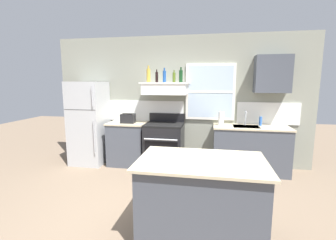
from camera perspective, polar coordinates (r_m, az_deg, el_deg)
The scene contains 18 objects.
ground_plane at distance 3.39m, azimuth -3.11°, elevation -22.08°, with size 16.00×16.00×0.00m, color #7A6651.
back_wall at distance 5.10m, azimuth 3.01°, elevation 4.58°, with size 5.40×0.11×2.70m.
refrigerator at distance 5.40m, azimuth -18.36°, elevation -0.67°, with size 0.70×0.72×1.76m.
counter_left_of_stove at distance 5.19m, azimuth -9.52°, elevation -5.49°, with size 0.79×0.63×0.91m.
toaster at distance 5.01m, azimuth -9.54°, elevation 0.42°, with size 0.30×0.20×0.19m.
stove_range at distance 4.95m, azimuth -0.88°, elevation -6.01°, with size 0.76×0.69×1.09m.
range_hood_shelf at distance 4.87m, azimuth -0.69°, elevation 7.57°, with size 0.96×0.52×0.24m.
bottle_champagne_gold_foil at distance 4.90m, azimuth -4.68°, elevation 10.61°, with size 0.08×0.08×0.33m.
bottle_balsamic_dark at distance 4.85m, azimuth -2.70°, elevation 10.25°, with size 0.06×0.06×0.25m.
bottle_blue_liqueur at distance 4.81m, azimuth -0.86°, elevation 10.42°, with size 0.07×0.07×0.28m.
bottle_olive_oil_square at distance 4.90m, azimuth 1.46°, elevation 10.20°, with size 0.06×0.06×0.24m.
bottle_dark_green_wine at distance 4.77m, azimuth 3.09°, elevation 10.46°, with size 0.07×0.07×0.29m.
counter_right_with_sink at distance 4.95m, azimuth 19.02°, elevation -6.60°, with size 1.43×0.63×0.91m.
sink_faucet at distance 4.90m, azimuth 18.09°, elevation 0.80°, with size 0.03×0.17×0.28m.
paper_towel_roll at distance 4.77m, azimuth 12.60°, elevation 0.34°, with size 0.11×0.11×0.27m, color white.
dish_soap_bottle at distance 4.96m, azimuth 21.24°, elevation -0.26°, with size 0.06×0.06×0.18m, color blue.
kitchen_island at distance 2.85m, azimuth 7.84°, elevation -18.09°, with size 1.40×0.90×0.91m.
upper_cabinet_right at distance 4.98m, azimuth 23.71°, elevation 10.03°, with size 0.64×0.32×0.70m.
Camera 1 is at (0.70, -2.82, 1.76)m, focal length 25.50 mm.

